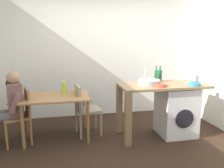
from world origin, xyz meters
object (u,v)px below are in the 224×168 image
bottle_squat_brown (160,74)px  mixing_bowl (160,85)px  chair_person_seat (21,113)px  seated_person (9,104)px  chair_opposite (84,107)px  utensil_crock (196,78)px  dining_table (56,102)px  washing_machine (176,111)px  vase (64,88)px  colander (194,84)px  bottle_tall_green (156,75)px

bottle_squat_brown → mixing_bowl: 0.52m
chair_person_seat → mixing_bowl: size_ratio=4.89×
chair_person_seat → seated_person: (-0.15, -0.04, 0.16)m
chair_opposite → utensil_crock: size_ratio=3.00×
chair_opposite → bottle_squat_brown: 1.48m
dining_table → chair_person_seat: chair_person_seat is taller
chair_opposite → dining_table: bearing=-93.1°
chair_person_seat → bottle_squat_brown: (2.40, 0.08, 0.54)m
chair_person_seat → washing_machine: chair_person_seat is taller
seated_person → vase: 0.90m
dining_table → utensil_crock: 2.47m
mixing_bowl → colander: (0.59, -0.02, 0.00)m
chair_opposite → vase: vase is taller
washing_machine → colander: 0.59m
washing_machine → bottle_tall_green: bottle_tall_green is taller
chair_person_seat → bottle_tall_green: size_ratio=3.16×
colander → bottle_tall_green: bearing=140.8°
washing_machine → utensil_crock: bearing=8.1°
dining_table → chair_opposite: chair_opposite is taller
chair_opposite → bottle_tall_green: bearing=76.8°
bottle_tall_green → vase: bearing=173.6°
chair_person_seat → mixing_bowl: (2.21, -0.39, 0.44)m
chair_person_seat → utensil_crock: (2.98, -0.14, 0.48)m
dining_table → mixing_bowl: (1.66, -0.47, 0.30)m
bottle_squat_brown → vase: (-1.70, 0.10, -0.19)m
mixing_bowl → utensil_crock: (0.77, 0.25, 0.04)m
chair_person_seat → washing_machine: bearing=-110.0°
chair_opposite → bottle_tall_green: bottle_tall_green is taller
chair_opposite → vase: 0.48m
chair_person_seat → chair_opposite: size_ratio=1.00×
mixing_bowl → bottle_squat_brown: bearing=67.9°
bottle_tall_green → colander: 0.66m
bottle_tall_green → colander: size_ratio=1.43×
washing_machine → colander: size_ratio=4.30×
chair_person_seat → seated_person: 0.23m
chair_person_seat → washing_machine: (2.61, -0.20, -0.08)m
bottle_tall_green → vase: size_ratio=1.29×
dining_table → bottle_tall_green: size_ratio=3.86×
bottle_squat_brown → utensil_crock: size_ratio=0.93×
bottle_squat_brown → utensil_crock: bearing=-20.8°
seated_person → mixing_bowl: size_ratio=6.52×
bottle_squat_brown → colander: 0.64m
vase → bottle_squat_brown: bearing=-3.5°
bottle_squat_brown → utensil_crock: (0.58, -0.22, -0.06)m
mixing_bowl → vase: mixing_bowl is taller
bottle_tall_green → vase: 1.62m
dining_table → mixing_bowl: size_ratio=5.98×
dining_table → utensil_crock: (2.43, -0.22, 0.35)m
seated_person → mixing_bowl: (2.37, -0.35, 0.28)m
seated_person → bottle_squat_brown: (2.56, 0.12, 0.37)m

